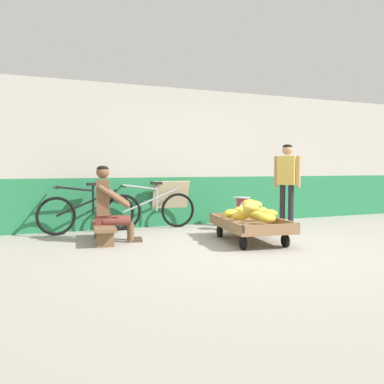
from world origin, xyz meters
name	(u,v)px	position (x,y,z in m)	size (l,w,h in m)	color
ground_plane	(256,251)	(0.00, 0.00, 0.00)	(80.00, 80.00, 0.00)	#A39E93
back_wall	(184,158)	(0.00, 2.75, 1.31)	(16.00, 0.30, 2.61)	#287F4C
banana_cart	(250,226)	(0.26, 0.61, 0.24)	(1.02, 1.54, 0.36)	#8E6B47
banana_pile	(252,211)	(0.25, 0.54, 0.47)	(0.89, 1.17, 0.27)	yellow
low_bench	(103,229)	(-1.79, 1.41, 0.20)	(0.41, 1.12, 0.27)	brown
vendor_seated	(109,204)	(-1.70, 1.39, 0.57)	(0.72, 0.56, 1.14)	brown
plastic_crate	(242,222)	(0.67, 1.61, 0.15)	(0.36, 0.28, 0.30)	red
weighing_scale	(242,205)	(0.67, 1.60, 0.45)	(0.30, 0.30, 0.29)	#28282D
bicycle_near_left	(87,212)	(-1.91, 2.32, 0.35)	(1.65, 0.48, 0.86)	black
bicycle_far_left	(151,209)	(-0.77, 2.39, 0.35)	(1.66, 0.48, 0.86)	black
sign_board	(170,204)	(-0.34, 2.58, 0.43)	(0.70, 0.29, 0.87)	#C6B289
customer_adult	(287,176)	(1.53, 1.48, 0.95)	(0.35, 0.41, 1.53)	#232328
shopping_bag	(259,227)	(0.73, 1.14, 0.12)	(0.18, 0.12, 0.24)	#3370B7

